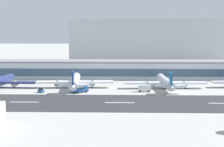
{
  "coord_description": "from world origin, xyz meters",
  "views": [
    {
      "loc": [
        3.37,
        -182.34,
        30.05
      ],
      "look_at": [
        -4.65,
        39.52,
        7.38
      ],
      "focal_mm": 70.81,
      "sensor_mm": 36.0,
      "label": 1
    }
  ],
  "objects_px": {
    "terminal_building": "(121,69)",
    "service_baggage_tug_0": "(41,90)",
    "airliner_blue_tail_gate_2": "(166,82)",
    "service_fuel_truck_2": "(79,88)",
    "service_box_truck_1": "(144,88)",
    "airliner_navy_tail_gate_1": "(75,82)",
    "distant_hotel_block": "(154,43)"
  },
  "relations": [
    {
      "from": "terminal_building",
      "to": "service_baggage_tug_0",
      "type": "xyz_separation_m",
      "value": [
        -36.74,
        -62.97,
        -4.29
      ]
    },
    {
      "from": "airliner_blue_tail_gate_2",
      "to": "terminal_building",
      "type": "bearing_deg",
      "value": 23.56
    },
    {
      "from": "distant_hotel_block",
      "to": "airliner_blue_tail_gate_2",
      "type": "distance_m",
      "value": 139.83
    },
    {
      "from": "service_box_truck_1",
      "to": "service_baggage_tug_0",
      "type": "bearing_deg",
      "value": -176.52
    },
    {
      "from": "service_baggage_tug_0",
      "to": "service_box_truck_1",
      "type": "xyz_separation_m",
      "value": [
        48.8,
        4.35,
        0.74
      ]
    },
    {
      "from": "airliner_navy_tail_gate_1",
      "to": "terminal_building",
      "type": "bearing_deg",
      "value": -30.78
    },
    {
      "from": "terminal_building",
      "to": "service_baggage_tug_0",
      "type": "relative_size",
      "value": 46.72
    },
    {
      "from": "distant_hotel_block",
      "to": "airliner_blue_tail_gate_2",
      "type": "xyz_separation_m",
      "value": [
        -2.38,
        -138.94,
        -15.53
      ]
    },
    {
      "from": "distant_hotel_block",
      "to": "service_baggage_tug_0",
      "type": "bearing_deg",
      "value": -111.93
    },
    {
      "from": "terminal_building",
      "to": "airliner_blue_tail_gate_2",
      "type": "height_order",
      "value": "terminal_building"
    },
    {
      "from": "airliner_blue_tail_gate_2",
      "to": "service_fuel_truck_2",
      "type": "height_order",
      "value": "airliner_blue_tail_gate_2"
    },
    {
      "from": "terminal_building",
      "to": "distant_hotel_block",
      "type": "xyz_separation_m",
      "value": [
        25.64,
        91.95,
        13.36
      ]
    },
    {
      "from": "service_baggage_tug_0",
      "to": "airliner_blue_tail_gate_2",
      "type": "bearing_deg",
      "value": 59.15
    },
    {
      "from": "terminal_building",
      "to": "service_baggage_tug_0",
      "type": "bearing_deg",
      "value": -120.26
    },
    {
      "from": "distant_hotel_block",
      "to": "service_fuel_truck_2",
      "type": "height_order",
      "value": "distant_hotel_block"
    },
    {
      "from": "airliner_navy_tail_gate_1",
      "to": "service_baggage_tug_0",
      "type": "xyz_separation_m",
      "value": [
        -13.99,
        -16.88,
        -2.23
      ]
    },
    {
      "from": "airliner_navy_tail_gate_1",
      "to": "service_box_truck_1",
      "type": "distance_m",
      "value": 37.03
    },
    {
      "from": "distant_hotel_block",
      "to": "service_box_truck_1",
      "type": "bearing_deg",
      "value": -95.15
    },
    {
      "from": "airliner_navy_tail_gate_1",
      "to": "service_box_truck_1",
      "type": "relative_size",
      "value": 8.11
    },
    {
      "from": "service_baggage_tug_0",
      "to": "service_fuel_truck_2",
      "type": "relative_size",
      "value": 0.4
    },
    {
      "from": "distant_hotel_block",
      "to": "airliner_blue_tail_gate_2",
      "type": "relative_size",
      "value": 2.83
    },
    {
      "from": "airliner_blue_tail_gate_2",
      "to": "service_baggage_tug_0",
      "type": "xyz_separation_m",
      "value": [
        -60.0,
        -15.98,
        -2.12
      ]
    },
    {
      "from": "terminal_building",
      "to": "airliner_navy_tail_gate_1",
      "type": "distance_m",
      "value": 51.44
    },
    {
      "from": "terminal_building",
      "to": "airliner_navy_tail_gate_1",
      "type": "relative_size",
      "value": 3.24
    },
    {
      "from": "distant_hotel_block",
      "to": "service_box_truck_1",
      "type": "height_order",
      "value": "distant_hotel_block"
    },
    {
      "from": "airliner_blue_tail_gate_2",
      "to": "service_box_truck_1",
      "type": "distance_m",
      "value": 16.2
    },
    {
      "from": "service_box_truck_1",
      "to": "distant_hotel_block",
      "type": "bearing_deg",
      "value": 83.24
    },
    {
      "from": "service_baggage_tug_0",
      "to": "service_box_truck_1",
      "type": "distance_m",
      "value": 49.0
    },
    {
      "from": "airliner_blue_tail_gate_2",
      "to": "service_baggage_tug_0",
      "type": "distance_m",
      "value": 62.12
    },
    {
      "from": "terminal_building",
      "to": "airliner_blue_tail_gate_2",
      "type": "xyz_separation_m",
      "value": [
        23.26,
        -46.99,
        -2.17
      ]
    },
    {
      "from": "distant_hotel_block",
      "to": "airliner_navy_tail_gate_1",
      "type": "distance_m",
      "value": 147.08
    },
    {
      "from": "terminal_building",
      "to": "distant_hotel_block",
      "type": "distance_m",
      "value": 96.39
    }
  ]
}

